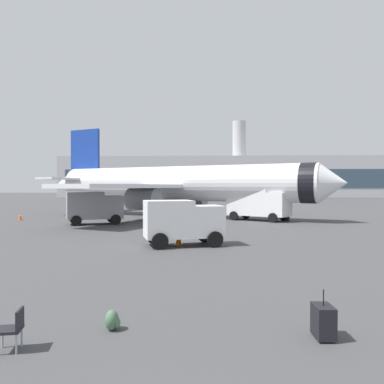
{
  "coord_description": "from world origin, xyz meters",
  "views": [
    {
      "loc": [
        -0.28,
        -2.09,
        3.4
      ],
      "look_at": [
        -1.43,
        24.62,
        3.0
      ],
      "focal_mm": 36.68,
      "sensor_mm": 36.0,
      "label": 1
    }
  ],
  "objects_px": {
    "safety_cone_mid": "(288,213)",
    "service_truck": "(94,206)",
    "cargo_van": "(183,220)",
    "rolling_suitcase": "(323,321)",
    "safety_cone_far": "(179,238)",
    "traveller_backpack": "(112,320)",
    "airplane_at_gate": "(177,184)",
    "gate_chair": "(13,327)",
    "safety_cone_near": "(279,211)",
    "fuel_truck": "(258,203)",
    "safety_cone_outer": "(20,216)"
  },
  "relations": [
    {
      "from": "airplane_at_gate",
      "to": "service_truck",
      "type": "height_order",
      "value": "airplane_at_gate"
    },
    {
      "from": "safety_cone_near",
      "to": "gate_chair",
      "type": "relative_size",
      "value": 0.93
    },
    {
      "from": "traveller_backpack",
      "to": "fuel_truck",
      "type": "bearing_deg",
      "value": 76.57
    },
    {
      "from": "safety_cone_outer",
      "to": "traveller_backpack",
      "type": "xyz_separation_m",
      "value": [
        16.49,
        -29.05,
        -0.15
      ]
    },
    {
      "from": "cargo_van",
      "to": "traveller_backpack",
      "type": "height_order",
      "value": "cargo_van"
    },
    {
      "from": "safety_cone_mid",
      "to": "safety_cone_far",
      "type": "relative_size",
      "value": 0.77
    },
    {
      "from": "rolling_suitcase",
      "to": "gate_chair",
      "type": "distance_m",
      "value": 6.65
    },
    {
      "from": "safety_cone_far",
      "to": "traveller_backpack",
      "type": "xyz_separation_m",
      "value": [
        -0.53,
        -13.43,
        -0.16
      ]
    },
    {
      "from": "fuel_truck",
      "to": "safety_cone_far",
      "type": "height_order",
      "value": "fuel_truck"
    },
    {
      "from": "airplane_at_gate",
      "to": "safety_cone_outer",
      "type": "bearing_deg",
      "value": -161.57
    },
    {
      "from": "safety_cone_mid",
      "to": "rolling_suitcase",
      "type": "xyz_separation_m",
      "value": [
        -6.46,
        -35.99,
        0.09
      ]
    },
    {
      "from": "service_truck",
      "to": "rolling_suitcase",
      "type": "relative_size",
      "value": 4.8
    },
    {
      "from": "service_truck",
      "to": "traveller_backpack",
      "type": "height_order",
      "value": "service_truck"
    },
    {
      "from": "airplane_at_gate",
      "to": "safety_cone_mid",
      "type": "relative_size",
      "value": 55.18
    },
    {
      "from": "fuel_truck",
      "to": "traveller_backpack",
      "type": "xyz_separation_m",
      "value": [
        -7.14,
        -29.89,
        -1.54
      ]
    },
    {
      "from": "traveller_backpack",
      "to": "gate_chair",
      "type": "height_order",
      "value": "gate_chair"
    },
    {
      "from": "airplane_at_gate",
      "to": "safety_cone_far",
      "type": "bearing_deg",
      "value": -85.14
    },
    {
      "from": "service_truck",
      "to": "safety_cone_near",
      "type": "distance_m",
      "value": 23.24
    },
    {
      "from": "service_truck",
      "to": "safety_cone_outer",
      "type": "xyz_separation_m",
      "value": [
        -8.5,
        3.59,
        -1.22
      ]
    },
    {
      "from": "traveller_backpack",
      "to": "rolling_suitcase",
      "type": "bearing_deg",
      "value": -3.57
    },
    {
      "from": "safety_cone_far",
      "to": "gate_chair",
      "type": "xyz_separation_m",
      "value": [
        -2.29,
        -14.66,
        0.11
      ]
    },
    {
      "from": "safety_cone_far",
      "to": "safety_cone_near",
      "type": "bearing_deg",
      "value": 67.94
    },
    {
      "from": "airplane_at_gate",
      "to": "rolling_suitcase",
      "type": "height_order",
      "value": "airplane_at_gate"
    },
    {
      "from": "service_truck",
      "to": "rolling_suitcase",
      "type": "xyz_separation_m",
      "value": [
        12.82,
        -25.76,
        -1.22
      ]
    },
    {
      "from": "safety_cone_far",
      "to": "gate_chair",
      "type": "bearing_deg",
      "value": -98.89
    },
    {
      "from": "cargo_van",
      "to": "rolling_suitcase",
      "type": "height_order",
      "value": "cargo_van"
    },
    {
      "from": "service_truck",
      "to": "safety_cone_outer",
      "type": "height_order",
      "value": "service_truck"
    },
    {
      "from": "cargo_van",
      "to": "gate_chair",
      "type": "height_order",
      "value": "cargo_van"
    },
    {
      "from": "airplane_at_gate",
      "to": "gate_chair",
      "type": "distance_m",
      "value": 35.51
    },
    {
      "from": "gate_chair",
      "to": "traveller_backpack",
      "type": "bearing_deg",
      "value": 34.9
    },
    {
      "from": "safety_cone_mid",
      "to": "service_truck",
      "type": "bearing_deg",
      "value": -152.05
    },
    {
      "from": "rolling_suitcase",
      "to": "gate_chair",
      "type": "bearing_deg",
      "value": -171.96
    },
    {
      "from": "service_truck",
      "to": "airplane_at_gate",
      "type": "bearing_deg",
      "value": 52.06
    },
    {
      "from": "fuel_truck",
      "to": "traveller_backpack",
      "type": "bearing_deg",
      "value": -103.43
    },
    {
      "from": "safety_cone_mid",
      "to": "traveller_backpack",
      "type": "xyz_separation_m",
      "value": [
        -11.28,
        -35.69,
        -0.07
      ]
    },
    {
      "from": "airplane_at_gate",
      "to": "safety_cone_far",
      "type": "height_order",
      "value": "airplane_at_gate"
    },
    {
      "from": "cargo_van",
      "to": "safety_cone_outer",
      "type": "xyz_separation_m",
      "value": [
        -17.27,
        15.94,
        -1.06
      ]
    },
    {
      "from": "airplane_at_gate",
      "to": "traveller_backpack",
      "type": "height_order",
      "value": "airplane_at_gate"
    },
    {
      "from": "airplane_at_gate",
      "to": "safety_cone_near",
      "type": "relative_size",
      "value": 42.56
    },
    {
      "from": "service_truck",
      "to": "safety_cone_mid",
      "type": "bearing_deg",
      "value": 27.95
    },
    {
      "from": "safety_cone_far",
      "to": "gate_chair",
      "type": "relative_size",
      "value": 0.92
    },
    {
      "from": "airplane_at_gate",
      "to": "cargo_van",
      "type": "height_order",
      "value": "airplane_at_gate"
    },
    {
      "from": "safety_cone_outer",
      "to": "traveller_backpack",
      "type": "height_order",
      "value": "safety_cone_outer"
    },
    {
      "from": "service_truck",
      "to": "cargo_van",
      "type": "xyz_separation_m",
      "value": [
        8.77,
        -12.35,
        -0.16
      ]
    },
    {
      "from": "safety_cone_far",
      "to": "traveller_backpack",
      "type": "height_order",
      "value": "safety_cone_far"
    },
    {
      "from": "cargo_van",
      "to": "safety_cone_near",
      "type": "xyz_separation_m",
      "value": [
        10.1,
        25.85,
        -1.06
      ]
    },
    {
      "from": "service_truck",
      "to": "cargo_van",
      "type": "height_order",
      "value": "service_truck"
    },
    {
      "from": "safety_cone_near",
      "to": "gate_chair",
      "type": "xyz_separation_m",
      "value": [
        -12.64,
        -40.19,
        0.1
      ]
    },
    {
      "from": "cargo_van",
      "to": "traveller_backpack",
      "type": "bearing_deg",
      "value": -93.4
    },
    {
      "from": "safety_cone_far",
      "to": "safety_cone_mid",
      "type": "bearing_deg",
      "value": 64.22
    }
  ]
}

